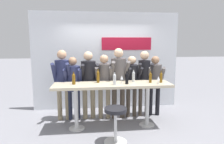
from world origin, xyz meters
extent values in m
plane|color=gray|center=(0.00, 0.00, 0.00)|extent=(40.00, 40.00, 0.00)
cube|color=silver|center=(0.00, 1.46, 1.41)|extent=(4.26, 0.10, 2.82)
cube|color=#B2142D|center=(0.59, 1.40, 1.92)|extent=(1.46, 0.02, 0.36)
cube|color=beige|center=(0.00, 0.00, 1.01)|extent=(2.66, 0.65, 0.06)
cylinder|color=silver|center=(-0.82, 0.00, 0.51)|extent=(0.09, 0.09, 0.98)
cylinder|color=silver|center=(-0.82, 0.00, 0.01)|extent=(0.36, 0.36, 0.02)
cylinder|color=silver|center=(0.82, 0.00, 0.51)|extent=(0.09, 0.09, 0.98)
cylinder|color=silver|center=(0.82, 0.00, 0.01)|extent=(0.36, 0.36, 0.02)
cylinder|color=silver|center=(-0.03, -0.72, 0.01)|extent=(0.46, 0.46, 0.02)
cylinder|color=silver|center=(-0.03, -0.72, 0.35)|extent=(0.06, 0.06, 0.65)
cylinder|color=black|center=(-0.03, -0.72, 0.68)|extent=(0.43, 0.43, 0.07)
cylinder|color=gray|center=(-1.27, 0.61, 0.43)|extent=(0.11, 0.11, 0.85)
cylinder|color=gray|center=(-1.08, 0.60, 0.43)|extent=(0.11, 0.11, 0.85)
cylinder|color=#23284C|center=(-1.18, 0.61, 1.19)|extent=(0.37, 0.37, 0.68)
sphere|color=tan|center=(-1.18, 0.61, 1.66)|extent=(0.23, 0.23, 0.23)
cylinder|color=#23284C|center=(-1.35, 0.45, 1.24)|extent=(0.10, 0.40, 0.52)
cylinder|color=#23284C|center=(-1.01, 0.44, 1.24)|extent=(0.10, 0.40, 0.52)
cylinder|color=#23283D|center=(-1.02, 0.60, 0.38)|extent=(0.12, 0.12, 0.77)
cylinder|color=#23283D|center=(-0.82, 0.60, 0.38)|extent=(0.12, 0.12, 0.77)
cylinder|color=#23284C|center=(-0.92, 0.60, 1.07)|extent=(0.37, 0.37, 0.61)
sphere|color=#9E7556|center=(-0.92, 0.60, 1.50)|extent=(0.21, 0.21, 0.21)
cylinder|color=#23284C|center=(-1.09, 0.45, 1.12)|extent=(0.10, 0.37, 0.47)
cylinder|color=#23284C|center=(-0.74, 0.46, 1.12)|extent=(0.10, 0.37, 0.47)
cylinder|color=gray|center=(-0.64, 0.62, 0.42)|extent=(0.12, 0.12, 0.83)
cylinder|color=gray|center=(-0.44, 0.64, 0.42)|extent=(0.12, 0.12, 0.83)
cylinder|color=black|center=(-0.54, 0.63, 1.16)|extent=(0.42, 0.42, 0.66)
sphere|color=#D6AD89|center=(-0.54, 0.63, 1.62)|extent=(0.23, 0.23, 0.23)
cylinder|color=black|center=(-0.69, 0.45, 1.21)|extent=(0.14, 0.40, 0.51)
cylinder|color=black|center=(-0.34, 0.49, 1.21)|extent=(0.14, 0.40, 0.51)
cylinder|color=gray|center=(-0.24, 0.60, 0.40)|extent=(0.11, 0.11, 0.79)
cylinder|color=gray|center=(-0.04, 0.58, 0.40)|extent=(0.11, 0.11, 0.79)
cylinder|color=#514C4C|center=(-0.14, 0.59, 1.11)|extent=(0.39, 0.39, 0.63)
sphere|color=tan|center=(-0.14, 0.59, 1.55)|extent=(0.21, 0.21, 0.21)
cylinder|color=#514C4C|center=(-0.32, 0.45, 1.15)|extent=(0.13, 0.38, 0.49)
cylinder|color=#514C4C|center=(0.01, 0.42, 1.15)|extent=(0.13, 0.38, 0.49)
cylinder|color=#473D33|center=(0.12, 0.56, 0.44)|extent=(0.12, 0.12, 0.87)
cylinder|color=#473D33|center=(0.33, 0.57, 0.44)|extent=(0.12, 0.12, 0.87)
cylinder|color=#514C4C|center=(0.22, 0.57, 1.21)|extent=(0.40, 0.40, 0.69)
sphere|color=#D6AD89|center=(0.22, 0.57, 1.70)|extent=(0.24, 0.24, 0.24)
cylinder|color=#514C4C|center=(0.04, 0.39, 1.26)|extent=(0.10, 0.41, 0.53)
cylinder|color=#514C4C|center=(0.41, 0.40, 1.26)|extent=(0.10, 0.41, 0.53)
cylinder|color=#473D33|center=(0.49, 0.60, 0.39)|extent=(0.10, 0.10, 0.77)
cylinder|color=#473D33|center=(0.66, 0.62, 0.39)|extent=(0.10, 0.10, 0.77)
cylinder|color=black|center=(0.58, 0.61, 1.08)|extent=(0.36, 0.36, 0.61)
sphere|color=#D6AD89|center=(0.58, 0.61, 1.51)|extent=(0.21, 0.21, 0.21)
cylinder|color=black|center=(0.44, 0.45, 1.12)|extent=(0.12, 0.37, 0.47)
cylinder|color=black|center=(0.75, 0.49, 1.12)|extent=(0.12, 0.37, 0.47)
cylinder|color=#473D33|center=(0.83, 0.64, 0.42)|extent=(0.10, 0.10, 0.83)
cylinder|color=#473D33|center=(1.00, 0.62, 0.42)|extent=(0.10, 0.10, 0.83)
cylinder|color=black|center=(0.91, 0.63, 1.16)|extent=(0.35, 0.35, 0.66)
sphere|color=#D6AD89|center=(0.91, 0.63, 1.63)|extent=(0.23, 0.23, 0.23)
cylinder|color=black|center=(0.75, 0.49, 1.21)|extent=(0.13, 0.39, 0.50)
cylinder|color=black|center=(1.04, 0.45, 1.21)|extent=(0.13, 0.39, 0.50)
cylinder|color=black|center=(1.12, 0.67, 0.38)|extent=(0.11, 0.11, 0.77)
cylinder|color=black|center=(1.31, 0.64, 0.38)|extent=(0.11, 0.11, 0.77)
cylinder|color=#514C4C|center=(1.21, 0.65, 1.07)|extent=(0.40, 0.40, 0.61)
sphere|color=#9E7556|center=(1.21, 0.65, 1.50)|extent=(0.21, 0.21, 0.21)
cylinder|color=#514C4C|center=(1.02, 0.53, 1.12)|extent=(0.14, 0.37, 0.47)
cylinder|color=#514C4C|center=(1.35, 0.48, 1.12)|extent=(0.14, 0.37, 0.47)
cylinder|color=brown|center=(1.13, -0.02, 1.14)|extent=(0.06, 0.06, 0.20)
sphere|color=brown|center=(1.13, -0.02, 1.24)|extent=(0.06, 0.06, 0.06)
cylinder|color=brown|center=(1.13, -0.02, 1.27)|extent=(0.02, 0.02, 0.07)
cylinder|color=black|center=(1.13, -0.02, 1.31)|extent=(0.03, 0.03, 0.01)
cylinder|color=#B7BCC1|center=(0.03, -0.14, 1.14)|extent=(0.07, 0.07, 0.21)
sphere|color=#B7BCC1|center=(0.03, -0.14, 1.25)|extent=(0.07, 0.07, 0.07)
cylinder|color=#B7BCC1|center=(0.03, -0.14, 1.29)|extent=(0.03, 0.03, 0.07)
cylinder|color=black|center=(0.03, -0.14, 1.33)|extent=(0.03, 0.03, 0.02)
cylinder|color=black|center=(0.31, -0.08, 1.14)|extent=(0.07, 0.07, 0.21)
sphere|color=black|center=(0.31, -0.08, 1.25)|extent=(0.07, 0.07, 0.07)
cylinder|color=black|center=(0.31, -0.08, 1.28)|extent=(0.03, 0.03, 0.07)
cylinder|color=black|center=(0.31, -0.08, 1.33)|extent=(0.03, 0.03, 0.02)
cylinder|color=#B7BCC1|center=(0.51, 0.12, 1.15)|extent=(0.07, 0.07, 0.21)
sphere|color=#B7BCC1|center=(0.51, 0.12, 1.25)|extent=(0.07, 0.07, 0.07)
cylinder|color=#B7BCC1|center=(0.51, 0.12, 1.29)|extent=(0.02, 0.02, 0.08)
cylinder|color=black|center=(0.51, 0.12, 1.34)|extent=(0.03, 0.03, 0.02)
cylinder|color=brown|center=(-0.86, 0.02, 1.14)|extent=(0.07, 0.07, 0.20)
sphere|color=brown|center=(-0.86, 0.02, 1.24)|extent=(0.07, 0.07, 0.07)
cylinder|color=brown|center=(-0.86, 0.02, 1.28)|extent=(0.03, 0.03, 0.07)
cylinder|color=black|center=(-0.86, 0.02, 1.32)|extent=(0.03, 0.03, 0.01)
cylinder|color=brown|center=(-0.32, 0.15, 1.15)|extent=(0.07, 0.07, 0.23)
sphere|color=brown|center=(-0.32, 0.15, 1.27)|extent=(0.07, 0.07, 0.07)
cylinder|color=brown|center=(-0.32, 0.15, 1.31)|extent=(0.03, 0.03, 0.08)
cylinder|color=black|center=(-0.32, 0.15, 1.36)|extent=(0.03, 0.03, 0.02)
cylinder|color=brown|center=(0.88, -0.01, 1.14)|extent=(0.06, 0.06, 0.19)
sphere|color=brown|center=(0.88, -0.01, 1.23)|extent=(0.06, 0.06, 0.06)
cylinder|color=brown|center=(0.88, -0.01, 1.27)|extent=(0.02, 0.02, 0.07)
cylinder|color=black|center=(0.88, -0.01, 1.31)|extent=(0.03, 0.03, 0.01)
cylinder|color=silver|center=(1.01, -0.16, 1.04)|extent=(0.06, 0.06, 0.01)
cylinder|color=silver|center=(1.01, -0.16, 1.09)|extent=(0.01, 0.01, 0.08)
cone|color=silver|center=(1.01, -0.16, 1.17)|extent=(0.07, 0.07, 0.09)
cylinder|color=silver|center=(0.21, 0.02, 1.04)|extent=(0.06, 0.06, 0.01)
cylinder|color=silver|center=(0.21, 0.02, 1.09)|extent=(0.01, 0.01, 0.08)
cone|color=silver|center=(0.21, 0.02, 1.17)|extent=(0.07, 0.07, 0.09)
camera|label=1|loc=(-0.54, -4.38, 1.98)|focal=32.00mm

